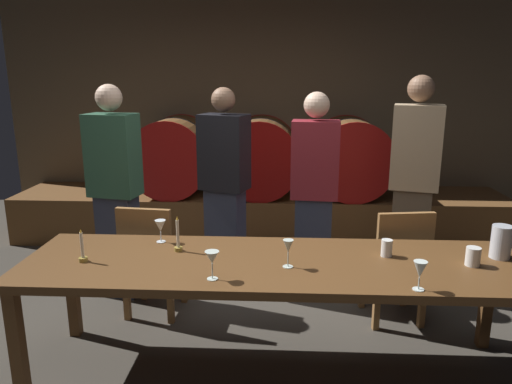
{
  "coord_description": "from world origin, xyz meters",
  "views": [
    {
      "loc": [
        0.23,
        -2.71,
        1.81
      ],
      "look_at": [
        0.07,
        0.26,
        1.07
      ],
      "focal_mm": 33.65,
      "sensor_mm": 36.0,
      "label": 1
    }
  ],
  "objects_px": {
    "chair_left": "(151,255)",
    "guest_center_right": "(314,192)",
    "candle_left": "(83,253)",
    "cup_left": "(387,248)",
    "dining_table": "(275,271)",
    "candle_right": "(178,241)",
    "guest_far_left": "(116,192)",
    "wine_glass_far_right": "(420,270)",
    "wine_barrel_center": "(261,156)",
    "wine_glass_center_right": "(288,247)",
    "wine_barrel_left": "(175,156)",
    "wine_glass_center_left": "(212,258)",
    "cup_right": "(473,257)",
    "wine_glass_far_left": "(160,227)",
    "wine_barrel_right": "(350,157)",
    "guest_center_left": "(225,189)",
    "pitcher": "(501,242)",
    "guest_far_right": "(413,184)",
    "chair_right": "(397,260)"
  },
  "relations": [
    {
      "from": "guest_far_right",
      "to": "chair_left",
      "type": "bearing_deg",
      "value": 30.62
    },
    {
      "from": "guest_center_left",
      "to": "wine_barrel_right",
      "type": "bearing_deg",
      "value": -113.1
    },
    {
      "from": "guest_center_left",
      "to": "wine_glass_center_right",
      "type": "distance_m",
      "value": 1.39
    },
    {
      "from": "candle_left",
      "to": "wine_glass_center_right",
      "type": "bearing_deg",
      "value": -0.9
    },
    {
      "from": "wine_barrel_left",
      "to": "candle_left",
      "type": "bearing_deg",
      "value": -89.69
    },
    {
      "from": "dining_table",
      "to": "guest_far_right",
      "type": "distance_m",
      "value": 1.68
    },
    {
      "from": "wine_barrel_center",
      "to": "wine_glass_far_left",
      "type": "distance_m",
      "value": 2.32
    },
    {
      "from": "wine_glass_center_right",
      "to": "guest_center_right",
      "type": "bearing_deg",
      "value": 79.87
    },
    {
      "from": "wine_barrel_left",
      "to": "guest_far_left",
      "type": "bearing_deg",
      "value": -95.63
    },
    {
      "from": "guest_far_left",
      "to": "wine_glass_far_right",
      "type": "distance_m",
      "value": 2.44
    },
    {
      "from": "candle_left",
      "to": "cup_left",
      "type": "height_order",
      "value": "candle_left"
    },
    {
      "from": "wine_glass_far_left",
      "to": "wine_glass_far_right",
      "type": "bearing_deg",
      "value": -23.13
    },
    {
      "from": "dining_table",
      "to": "cup_left",
      "type": "relative_size",
      "value": 28.66
    },
    {
      "from": "pitcher",
      "to": "wine_glass_far_right",
      "type": "xyz_separation_m",
      "value": [
        -0.61,
        -0.47,
        0.01
      ]
    },
    {
      "from": "wine_barrel_left",
      "to": "wine_barrel_right",
      "type": "bearing_deg",
      "value": 0.0
    },
    {
      "from": "cup_right",
      "to": "wine_glass_center_right",
      "type": "bearing_deg",
      "value": -175.82
    },
    {
      "from": "candle_right",
      "to": "cup_right",
      "type": "xyz_separation_m",
      "value": [
        1.74,
        -0.14,
        -0.01
      ]
    },
    {
      "from": "wine_glass_far_left",
      "to": "cup_right",
      "type": "relative_size",
      "value": 1.36
    },
    {
      "from": "wine_glass_center_right",
      "to": "cup_left",
      "type": "bearing_deg",
      "value": 18.31
    },
    {
      "from": "wine_barrel_left",
      "to": "wine_barrel_center",
      "type": "height_order",
      "value": "same"
    },
    {
      "from": "wine_barrel_center",
      "to": "guest_far_right",
      "type": "xyz_separation_m",
      "value": [
        1.3,
        -1.3,
        0.0
      ]
    },
    {
      "from": "wine_barrel_left",
      "to": "guest_center_left",
      "type": "height_order",
      "value": "guest_center_left"
    },
    {
      "from": "wine_barrel_center",
      "to": "chair_right",
      "type": "distance_m",
      "value": 2.21
    },
    {
      "from": "wine_glass_center_left",
      "to": "wine_glass_far_right",
      "type": "distance_m",
      "value": 1.07
    },
    {
      "from": "guest_center_right",
      "to": "cup_right",
      "type": "distance_m",
      "value": 1.47
    },
    {
      "from": "guest_center_right",
      "to": "cup_left",
      "type": "height_order",
      "value": "guest_center_right"
    },
    {
      "from": "chair_left",
      "to": "guest_center_right",
      "type": "bearing_deg",
      "value": -150.88
    },
    {
      "from": "wine_glass_far_left",
      "to": "candle_left",
      "type": "bearing_deg",
      "value": -136.5
    },
    {
      "from": "wine_barrel_right",
      "to": "wine_glass_center_right",
      "type": "bearing_deg",
      "value": -104.97
    },
    {
      "from": "guest_far_left",
      "to": "candle_right",
      "type": "relative_size",
      "value": 7.64
    },
    {
      "from": "dining_table",
      "to": "cup_right",
      "type": "relative_size",
      "value": 27.35
    },
    {
      "from": "pitcher",
      "to": "cup_left",
      "type": "bearing_deg",
      "value": -179.11
    },
    {
      "from": "wine_glass_far_right",
      "to": "guest_center_left",
      "type": "bearing_deg",
      "value": 127.05
    },
    {
      "from": "chair_left",
      "to": "wine_glass_center_right",
      "type": "relative_size",
      "value": 5.39
    },
    {
      "from": "candle_left",
      "to": "wine_glass_center_left",
      "type": "xyz_separation_m",
      "value": [
        0.79,
        -0.21,
        0.06
      ]
    },
    {
      "from": "chair_left",
      "to": "candle_left",
      "type": "height_order",
      "value": "candle_left"
    },
    {
      "from": "guest_center_left",
      "to": "candle_left",
      "type": "distance_m",
      "value": 1.45
    },
    {
      "from": "wine_glass_far_left",
      "to": "wine_glass_center_left",
      "type": "xyz_separation_m",
      "value": [
        0.42,
        -0.56,
        0.01
      ]
    },
    {
      "from": "guest_far_right",
      "to": "cup_left",
      "type": "xyz_separation_m",
      "value": [
        -0.44,
        -1.12,
        -0.14
      ]
    },
    {
      "from": "wine_barrel_left",
      "to": "wine_glass_center_right",
      "type": "xyz_separation_m",
      "value": [
        1.21,
        -2.62,
        -0.07
      ]
    },
    {
      "from": "wine_barrel_center",
      "to": "wine_glass_far_left",
      "type": "relative_size",
      "value": 5.78
    },
    {
      "from": "candle_right",
      "to": "pitcher",
      "type": "bearing_deg",
      "value": -0.31
    },
    {
      "from": "wine_barrel_center",
      "to": "wine_glass_center_right",
      "type": "height_order",
      "value": "wine_barrel_center"
    },
    {
      "from": "candle_right",
      "to": "wine_glass_center_right",
      "type": "xyz_separation_m",
      "value": [
        0.68,
        -0.22,
        0.05
      ]
    },
    {
      "from": "pitcher",
      "to": "wine_glass_center_left",
      "type": "height_order",
      "value": "pitcher"
    },
    {
      "from": "dining_table",
      "to": "candle_right",
      "type": "xyz_separation_m",
      "value": [
        -0.6,
        0.13,
        0.13
      ]
    },
    {
      "from": "candle_right",
      "to": "wine_glass_far_right",
      "type": "xyz_separation_m",
      "value": [
        1.34,
        -0.48,
        0.04
      ]
    },
    {
      "from": "guest_far_left",
      "to": "guest_center_right",
      "type": "xyz_separation_m",
      "value": [
        1.59,
        0.2,
        -0.03
      ]
    },
    {
      "from": "chair_left",
      "to": "dining_table",
      "type": "bearing_deg",
      "value": 150.04
    },
    {
      "from": "wine_glass_center_left",
      "to": "cup_left",
      "type": "relative_size",
      "value": 1.52
    }
  ]
}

